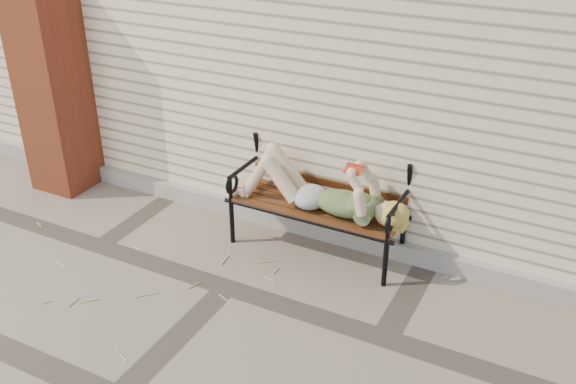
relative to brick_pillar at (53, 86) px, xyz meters
The scene contains 7 objects.
ground 2.62m from the brick_pillar, 18.06° to the right, with size 80.00×80.00×0.00m, color gray.
house_wall 3.26m from the brick_pillar, 44.37° to the left, with size 8.00×4.00×3.00m, color beige.
foundation_strip 2.49m from the brick_pillar, ahead, with size 8.00×0.10×0.15m, color #A8A398.
brick_pillar is the anchor object (origin of this frame).
garden_bench 2.71m from the brick_pillar, ahead, with size 1.52×0.60×0.98m.
reading_woman 2.71m from the brick_pillar, ahead, with size 1.43×0.32×0.45m.
straw_scatter 1.94m from the brick_pillar, 54.99° to the right, with size 2.89×1.66×0.01m.
Camera 1 is at (2.21, -3.28, 2.90)m, focal length 40.00 mm.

